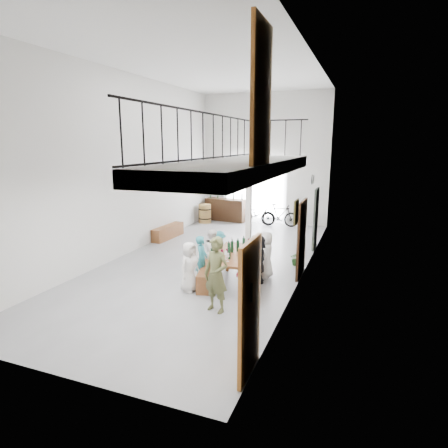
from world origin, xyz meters
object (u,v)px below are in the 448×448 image
at_px(serving_counter, 226,210).
at_px(oak_barrel, 205,214).
at_px(bench_inner, 209,272).
at_px(bicycle_near, 258,214).
at_px(side_bench, 168,232).
at_px(host_standing, 216,275).
at_px(tasting_table, 233,256).

bearing_deg(serving_counter, oak_barrel, -125.68).
relative_size(bench_inner, bicycle_near, 1.25).
bearing_deg(side_bench, oak_barrel, 86.73).
height_order(side_bench, serving_counter, serving_counter).
distance_m(bench_inner, side_bench, 4.64).
xyz_separation_m(side_bench, host_standing, (3.93, -5.00, 0.56)).
relative_size(host_standing, bicycle_near, 1.02).
bearing_deg(side_bench, serving_counter, 77.02).
height_order(tasting_table, serving_counter, serving_counter).
xyz_separation_m(side_bench, serving_counter, (0.86, 3.73, 0.26)).
bearing_deg(host_standing, bench_inner, 133.75).
distance_m(tasting_table, bicycle_near, 7.23).
distance_m(serving_counter, host_standing, 9.25).
bearing_deg(bicycle_near, serving_counter, 100.51).
xyz_separation_m(serving_counter, host_standing, (3.07, -8.73, 0.30)).
distance_m(serving_counter, bicycle_near, 1.51).
bearing_deg(bicycle_near, side_bench, 159.60).
bearing_deg(serving_counter, bench_inner, -65.71).
distance_m(side_bench, oak_barrel, 2.99).
height_order(side_bench, host_standing, host_standing).
distance_m(tasting_table, bench_inner, 0.80).
bearing_deg(host_standing, side_bench, 144.14).
relative_size(oak_barrel, serving_counter, 0.44).
xyz_separation_m(tasting_table, serving_counter, (-2.89, 7.14, -0.21)).
height_order(tasting_table, side_bench, tasting_table).
relative_size(tasting_table, bicycle_near, 1.36).
xyz_separation_m(side_bench, bicycle_near, (2.37, 3.68, 0.18)).
bearing_deg(side_bench, bicycle_near, 57.20).
xyz_separation_m(tasting_table, side_bench, (-3.75, 3.42, -0.47)).
bearing_deg(host_standing, tasting_table, 112.62).
height_order(bench_inner, bicycle_near, bicycle_near).
bearing_deg(bicycle_near, tasting_table, -156.63).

